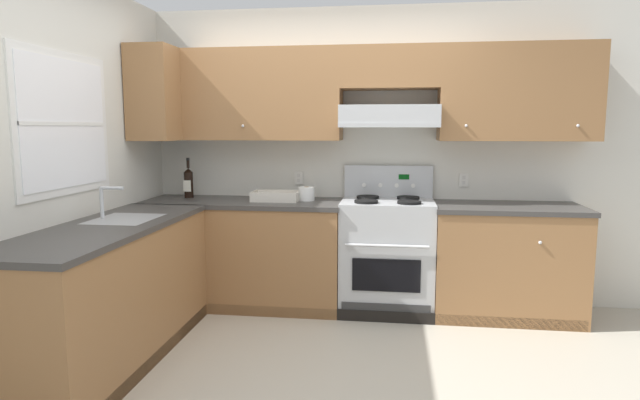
% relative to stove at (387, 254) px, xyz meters
% --- Properties ---
extents(ground_plane, '(7.04, 7.04, 0.00)m').
position_rel_stove_xyz_m(ground_plane, '(-0.52, -1.25, -0.48)').
color(ground_plane, '#B2AA99').
extents(wall_back, '(4.68, 0.57, 2.55)m').
position_rel_stove_xyz_m(wall_back, '(-0.11, 0.27, 1.00)').
color(wall_back, silver).
rests_on(wall_back, ground_plane).
extents(wall_left, '(0.47, 4.00, 2.55)m').
position_rel_stove_xyz_m(wall_left, '(-2.11, -1.03, 0.87)').
color(wall_left, silver).
rests_on(wall_left, ground_plane).
extents(counter_back_run, '(3.60, 0.65, 0.91)m').
position_rel_stove_xyz_m(counter_back_run, '(-0.33, -0.01, -0.03)').
color(counter_back_run, olive).
rests_on(counter_back_run, ground_plane).
extents(counter_left_run, '(0.63, 1.91, 1.13)m').
position_rel_stove_xyz_m(counter_left_run, '(-1.76, -1.25, -0.02)').
color(counter_left_run, olive).
rests_on(counter_left_run, ground_plane).
extents(stove, '(0.76, 0.62, 1.20)m').
position_rel_stove_xyz_m(stove, '(0.00, 0.00, 0.00)').
color(stove, '#B7BABC').
rests_on(stove, ground_plane).
extents(wine_bottle, '(0.08, 0.08, 0.35)m').
position_rel_stove_xyz_m(wine_bottle, '(-1.75, 0.11, 0.57)').
color(wine_bottle, black).
rests_on(wine_bottle, counter_back_run).
extents(bowl, '(0.39, 0.25, 0.08)m').
position_rel_stove_xyz_m(bowl, '(-0.94, 0.01, 0.46)').
color(bowl, beige).
rests_on(bowl, counter_back_run).
extents(paper_towel_roll, '(0.14, 0.14, 0.12)m').
position_rel_stove_xyz_m(paper_towel_roll, '(-0.69, 0.06, 0.49)').
color(paper_towel_roll, white).
rests_on(paper_towel_roll, counter_back_run).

